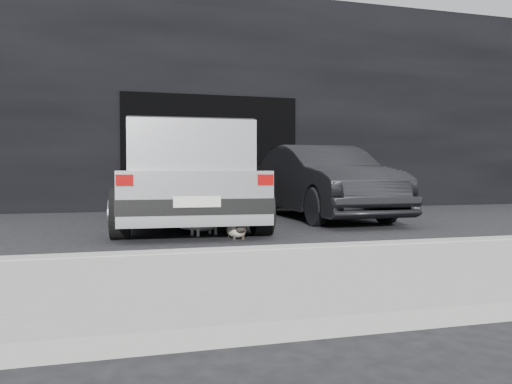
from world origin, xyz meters
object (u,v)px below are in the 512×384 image
object	(u,v)px
silver_hatchback	(185,172)
cat_white	(206,222)
cat_siamese	(237,230)
second_car	(322,182)

from	to	relation	value
silver_hatchback	cat_white	xyz separation A→B (m)	(0.13, -1.19, -0.68)
cat_siamese	second_car	bearing A→B (deg)	-133.73
second_car	silver_hatchback	bearing A→B (deg)	-167.55
cat_siamese	cat_white	world-z (taller)	cat_white
silver_hatchback	cat_white	distance (m)	1.38
cat_siamese	cat_white	distance (m)	0.61
second_car	cat_siamese	size ratio (longest dim) A/B	5.96
cat_white	silver_hatchback	bearing A→B (deg)	157.79
cat_siamese	cat_white	size ratio (longest dim) A/B	1.03
silver_hatchback	second_car	xyz separation A→B (m)	(2.59, 0.62, -0.18)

